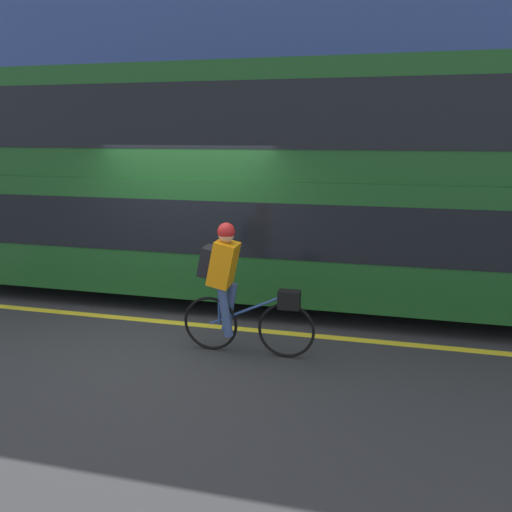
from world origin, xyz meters
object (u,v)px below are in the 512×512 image
Objects in this scene: bus at (259,177)px; street_sign_post at (58,181)px; trash_bin at (510,230)px; cyclist_on_bike at (234,284)px.

street_sign_post is (-6.25, 3.73, -0.54)m from bus.
street_sign_post reaches higher than trash_bin.
cyclist_on_bike is at bearing -42.53° from street_sign_post.
bus is at bearing -141.19° from trash_bin.
bus reaches higher than cyclist_on_bike.
bus reaches higher than street_sign_post.
trash_bin is at bearing 0.03° from street_sign_post.
street_sign_post reaches higher than cyclist_on_bike.
cyclist_on_bike reaches higher than trash_bin.
street_sign_post is at bearing 137.47° from cyclist_on_bike.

